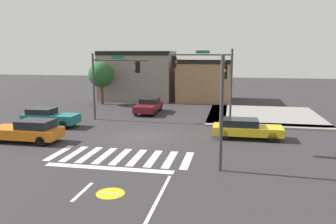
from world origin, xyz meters
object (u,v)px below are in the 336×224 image
(car_maroon, at_px, (149,105))
(traffic_signal_southeast, at_px, (223,88))
(car_yellow, at_px, (246,128))
(roadside_tree, at_px, (101,75))
(car_orange, at_px, (28,131))
(car_teal, at_px, (49,117))
(traffic_signal_northwest, at_px, (113,75))
(traffic_signal_northeast, at_px, (207,73))

(car_maroon, bearing_deg, traffic_signal_southeast, 28.65)
(car_maroon, height_order, car_yellow, car_maroon)
(roadside_tree, bearing_deg, car_orange, -84.77)
(traffic_signal_southeast, bearing_deg, car_orange, 82.88)
(car_yellow, relative_size, car_orange, 1.01)
(car_maroon, distance_m, car_orange, 13.14)
(car_orange, height_order, roadside_tree, roadside_tree)
(traffic_signal_southeast, height_order, car_maroon, traffic_signal_southeast)
(car_teal, relative_size, car_maroon, 0.91)
(car_teal, height_order, car_maroon, car_teal)
(traffic_signal_northwest, height_order, roadside_tree, traffic_signal_northwest)
(traffic_signal_northwest, distance_m, traffic_signal_northeast, 7.99)
(traffic_signal_southeast, bearing_deg, roadside_tree, 37.83)
(roadside_tree, bearing_deg, traffic_signal_northwest, -62.15)
(traffic_signal_northeast, xyz_separation_m, car_yellow, (3.06, -4.24, -3.51))
(car_orange, xyz_separation_m, roadside_tree, (-1.52, 16.59, 2.62))
(traffic_signal_southeast, bearing_deg, car_teal, 65.89)
(traffic_signal_northeast, distance_m, roadside_tree, 15.27)
(traffic_signal_northeast, xyz_separation_m, car_teal, (-12.13, -3.31, -3.46))
(traffic_signal_northwest, height_order, car_teal, traffic_signal_northwest)
(car_orange, bearing_deg, traffic_signal_northeast, -144.36)
(car_orange, distance_m, roadside_tree, 16.86)
(car_maroon, xyz_separation_m, roadside_tree, (-6.63, 4.48, 2.64))
(car_yellow, bearing_deg, roadside_tree, 140.24)
(car_yellow, bearing_deg, traffic_signal_northwest, 158.35)
(car_teal, xyz_separation_m, car_yellow, (15.19, -0.93, -0.05))
(traffic_signal_northwest, relative_size, car_orange, 1.25)
(car_teal, bearing_deg, roadside_tree, 91.82)
(traffic_signal_northwest, bearing_deg, roadside_tree, 117.85)
(traffic_signal_northeast, relative_size, car_maroon, 1.30)
(traffic_signal_northwest, xyz_separation_m, roadside_tree, (-4.53, 8.57, -0.54))
(traffic_signal_northeast, height_order, car_yellow, traffic_signal_northeast)
(traffic_signal_northwest, distance_m, car_yellow, 12.30)
(traffic_signal_northwest, xyz_separation_m, traffic_signal_southeast, (9.58, -9.60, 0.06))
(car_teal, relative_size, roadside_tree, 0.88)
(car_teal, height_order, car_orange, car_orange)
(traffic_signal_northwest, height_order, traffic_signal_northeast, traffic_signal_northeast)
(car_orange, bearing_deg, roadside_tree, -84.77)
(traffic_signal_northeast, xyz_separation_m, car_orange, (-10.99, -7.88, -3.46))
(car_teal, xyz_separation_m, car_maroon, (6.25, 7.54, -0.03))
(traffic_signal_northwest, bearing_deg, traffic_signal_northeast, -1.02)
(traffic_signal_southeast, relative_size, car_teal, 1.33)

